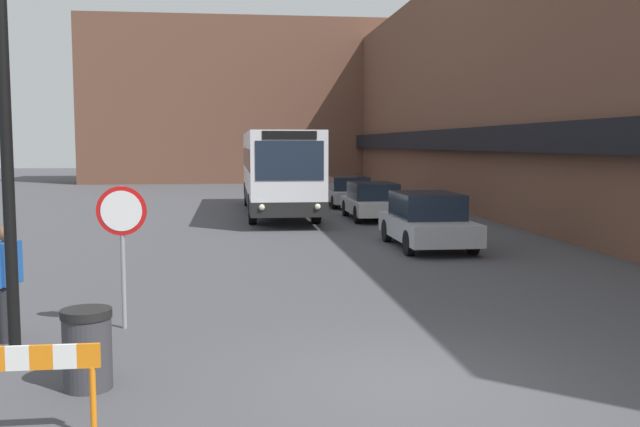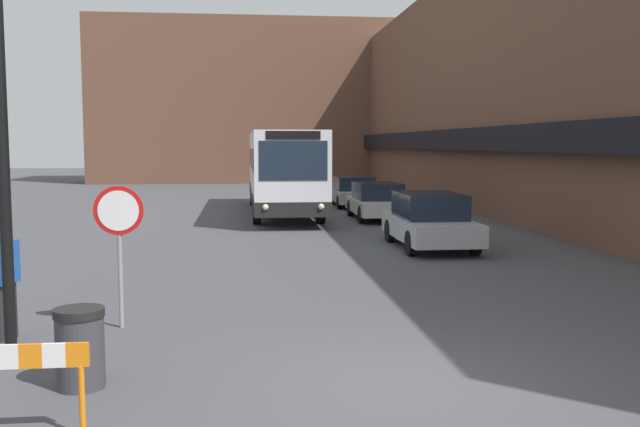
% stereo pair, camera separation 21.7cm
% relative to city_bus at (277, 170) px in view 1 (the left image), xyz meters
% --- Properties ---
extents(ground_plane, '(160.00, 160.00, 0.00)m').
position_rel_city_bus_xyz_m(ground_plane, '(0.28, -21.24, -1.81)').
color(ground_plane, '#47474C').
extents(building_row_right, '(5.50, 60.00, 10.56)m').
position_rel_city_bus_xyz_m(building_row_right, '(10.26, 2.76, 3.45)').
color(building_row_right, brown).
rests_on(building_row_right, ground_plane).
extents(building_backdrop_far, '(26.00, 8.00, 12.02)m').
position_rel_city_bus_xyz_m(building_backdrop_far, '(0.28, 26.56, 4.20)').
color(building_backdrop_far, brown).
rests_on(building_backdrop_far, ground_plane).
extents(city_bus, '(2.57, 12.62, 3.33)m').
position_rel_city_bus_xyz_m(city_bus, '(0.00, 0.00, 0.00)').
color(city_bus, silver).
rests_on(city_bus, ground_plane).
extents(parked_car_front, '(1.90, 4.25, 1.52)m').
position_rel_city_bus_xyz_m(parked_car_front, '(3.48, -10.23, -1.05)').
color(parked_car_front, '#B7B7BC').
rests_on(parked_car_front, ground_plane).
extents(parked_car_middle, '(1.90, 4.25, 1.39)m').
position_rel_city_bus_xyz_m(parked_car_middle, '(3.48, -2.65, -1.11)').
color(parked_car_middle, silver).
rests_on(parked_car_middle, ground_plane).
extents(parked_car_back, '(1.93, 4.58, 1.37)m').
position_rel_city_bus_xyz_m(parked_car_back, '(3.48, 3.25, -1.12)').
color(parked_car_back, '#B7B7BC').
rests_on(parked_car_back, ground_plane).
extents(stop_sign, '(0.76, 0.08, 2.22)m').
position_rel_city_bus_xyz_m(stop_sign, '(-3.56, -18.13, -0.20)').
color(stop_sign, gray).
rests_on(stop_sign, ground_plane).
extents(street_lamp, '(1.46, 0.36, 7.09)m').
position_rel_city_bus_xyz_m(street_lamp, '(-4.58, -19.37, 2.52)').
color(street_lamp, black).
rests_on(street_lamp, ground_plane).
extents(pedestrian, '(0.33, 0.53, 1.69)m').
position_rel_city_bus_xyz_m(pedestrian, '(-5.12, -18.63, -0.80)').
color(pedestrian, '#232328').
rests_on(pedestrian, ground_plane).
extents(trash_bin, '(0.59, 0.59, 0.95)m').
position_rel_city_bus_xyz_m(trash_bin, '(-3.58, -20.89, -1.33)').
color(trash_bin, '#38383D').
rests_on(trash_bin, ground_plane).
extents(construction_barricade, '(1.10, 0.06, 0.94)m').
position_rel_city_bus_xyz_m(construction_barricade, '(-3.71, -22.33, -1.14)').
color(construction_barricade, orange).
rests_on(construction_barricade, ground_plane).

